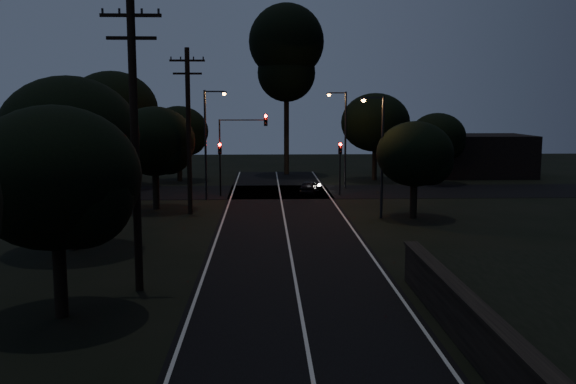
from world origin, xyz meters
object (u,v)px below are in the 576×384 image
tall_pine (286,52)px  signal_left (220,159)px  car (309,187)px  utility_pole_far (189,128)px  streetlight_b (343,133)px  utility_pole_mid (135,140)px  streetlight_c (380,148)px  streetlight_a (208,137)px  signal_mast (242,139)px  signal_right (340,159)px

tall_pine → signal_left: 18.48m
car → utility_pole_far: bearing=60.4°
utility_pole_far → car: bearing=47.1°
utility_pole_far → streetlight_b: (11.31, 12.00, -0.85)m
utility_pole_mid → signal_left: 25.19m
car → utility_pole_mid: bearing=85.6°
streetlight_c → utility_pole_far: bearing=170.4°
streetlight_a → streetlight_b: same height
signal_left → streetlight_b: size_ratio=0.51×
signal_mast → tall_pine: bearing=75.4°
utility_pole_far → streetlight_a: (0.69, 6.00, -0.85)m
utility_pole_far → car: (8.29, 8.92, -4.96)m
tall_pine → streetlight_b: size_ratio=2.09×
signal_mast → car: size_ratio=2.04×
signal_right → streetlight_a: size_ratio=0.51×
utility_pole_mid → streetlight_c: utility_pole_mid is taller
utility_pole_mid → streetlight_c: size_ratio=1.47×
signal_mast → streetlight_b: (8.22, 4.01, 0.30)m
tall_pine → signal_right: size_ratio=4.07×
signal_mast → streetlight_a: streetlight_a is taller
streetlight_b → car: (-3.01, -3.08, -4.11)m
utility_pole_mid → car: utility_pole_mid is taller
signal_left → streetlight_a: size_ratio=0.51×
tall_pine → streetlight_b: tall_pine is taller
tall_pine → car: 18.25m
utility_pole_mid → streetlight_a: 23.04m
streetlight_c → signal_mast: bearing=131.2°
utility_pole_far → tall_pine: bearing=73.1°
signal_mast → streetlight_b: 9.15m
streetlight_b → streetlight_c: 14.01m
signal_left → signal_mast: size_ratio=0.66×
signal_right → streetlight_c: 10.18m
streetlight_b → tall_pine: bearing=111.4°
signal_left → signal_right: bearing=0.0°
signal_left → streetlight_a: bearing=-109.6°
utility_pole_mid → signal_right: bearing=67.0°
tall_pine → utility_pole_mid: bearing=-99.9°
signal_right → signal_mast: bearing=180.0°
signal_left → streetlight_c: 14.52m
tall_pine → signal_right: tall_pine is taller
utility_pole_far → utility_pole_mid: bearing=-90.0°
signal_left → streetlight_c: streetlight_c is taller
utility_pole_mid → signal_left: size_ratio=2.68×
tall_pine → streetlight_a: size_ratio=2.09×
tall_pine → streetlight_a: (-6.31, -17.00, -7.42)m
signal_left → streetlight_a: 2.77m
utility_pole_far → streetlight_c: 12.05m
streetlight_b → signal_left: bearing=-158.0°
utility_pole_far → signal_right: (10.60, 7.99, -2.65)m
streetlight_c → signal_left: bearing=136.2°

